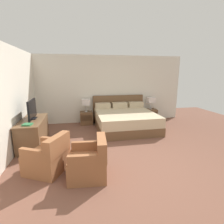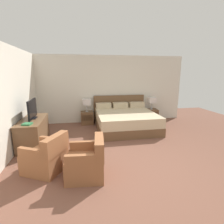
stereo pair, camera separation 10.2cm
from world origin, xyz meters
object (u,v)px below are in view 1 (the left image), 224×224
(nightstand_left, at_px, (86,118))
(table_lamp_left, at_px, (86,102))
(nightstand_right, at_px, (150,115))
(dresser, at_px, (33,132))
(bed, at_px, (125,119))
(table_lamp_right, at_px, (151,100))
(armchair_by_window, at_px, (48,158))
(book_red_cover, at_px, (27,124))
(armchair_companion, at_px, (90,162))
(tv, at_px, (32,110))

(nightstand_left, distance_m, table_lamp_left, 0.60)
(nightstand_right, xyz_separation_m, dresser, (-4.08, -1.70, 0.13))
(nightstand_right, height_order, dresser, dresser)
(bed, distance_m, table_lamp_right, 1.59)
(nightstand_left, relative_size, armchair_by_window, 0.52)
(book_red_cover, bearing_deg, armchair_companion, -43.15)
(bed, relative_size, table_lamp_left, 4.46)
(tv, distance_m, armchair_companion, 2.40)
(nightstand_left, xyz_separation_m, book_red_cover, (-1.49, -2.21, 0.49))
(bed, distance_m, book_red_cover, 3.15)
(book_red_cover, height_order, armchair_companion, armchair_companion)
(bed, height_order, book_red_cover, bed)
(dresser, bearing_deg, book_red_cover, -88.50)
(table_lamp_right, bearing_deg, armchair_companion, -127.98)
(table_lamp_right, height_order, armchair_companion, table_lamp_right)
(book_red_cover, bearing_deg, table_lamp_left, 56.06)
(nightstand_right, height_order, tv, tv)
(nightstand_right, bearing_deg, nightstand_left, 180.00)
(nightstand_right, distance_m, armchair_by_window, 4.70)
(nightstand_left, distance_m, tv, 2.31)
(dresser, bearing_deg, nightstand_left, 48.67)
(tv, relative_size, armchair_by_window, 0.84)
(nightstand_right, relative_size, armchair_companion, 0.63)
(table_lamp_right, distance_m, book_red_cover, 4.63)
(nightstand_right, relative_size, book_red_cover, 2.41)
(nightstand_left, distance_m, armchair_companion, 3.48)
(book_red_cover, distance_m, armchair_by_window, 1.18)
(bed, height_order, nightstand_right, bed)
(table_lamp_right, height_order, tv, tv)
(dresser, bearing_deg, table_lamp_right, 22.70)
(nightstand_left, height_order, tv, tv)
(nightstand_right, xyz_separation_m, tv, (-4.07, -1.61, 0.72))
(table_lamp_right, xyz_separation_m, dresser, (-4.08, -1.71, -0.48))
(table_lamp_left, distance_m, book_red_cover, 2.66)
(bed, distance_m, nightstand_left, 1.51)
(table_lamp_left, xyz_separation_m, tv, (-1.50, -1.61, 0.12))
(bed, height_order, tv, tv)
(nightstand_right, height_order, armchair_companion, armchair_companion)
(table_lamp_right, distance_m, dresser, 4.45)
(table_lamp_left, bearing_deg, nightstand_right, -0.03)
(bed, xyz_separation_m, book_red_cover, (-2.77, -1.43, 0.41))
(book_red_cover, xyz_separation_m, armchair_companion, (1.35, -1.27, -0.44))
(nightstand_right, relative_size, tv, 0.61)
(nightstand_left, bearing_deg, bed, -30.92)
(nightstand_left, bearing_deg, nightstand_right, 0.00)
(tv, bearing_deg, bed, 16.73)
(bed, bearing_deg, armchair_by_window, -133.04)
(nightstand_left, distance_m, nightstand_right, 2.58)
(book_red_cover, bearing_deg, bed, 27.32)
(table_lamp_left, bearing_deg, nightstand_left, -90.00)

